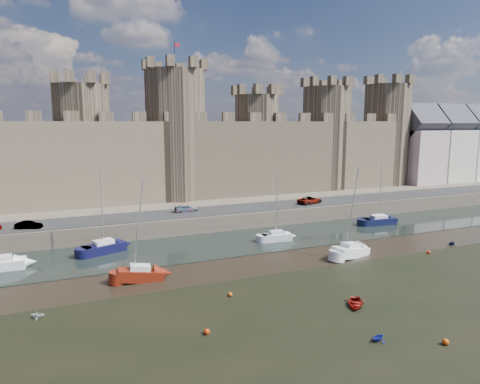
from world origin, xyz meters
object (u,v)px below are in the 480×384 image
(sailboat_2, at_px, (276,236))
(car_3, at_px, (310,200))
(car_2, at_px, (187,209))
(sailboat_1, at_px, (104,247))
(sailboat_0, at_px, (0,263))
(sailboat_4, at_px, (140,274))
(sailboat_5, at_px, (350,250))
(dinghy_1, at_px, (378,337))
(car_1, at_px, (29,225))
(sailboat_3, at_px, (379,220))

(sailboat_2, bearing_deg, car_3, 47.16)
(car_2, xyz_separation_m, sailboat_1, (-13.24, -8.83, -2.22))
(car_3, height_order, sailboat_0, sailboat_0)
(car_2, bearing_deg, car_3, -93.43)
(sailboat_1, bearing_deg, sailboat_4, -96.70)
(sailboat_1, bearing_deg, sailboat_5, -44.97)
(car_2, distance_m, dinghy_1, 39.94)
(car_1, height_order, car_3, car_3)
(car_1, bearing_deg, sailboat_2, -88.89)
(car_2, relative_size, car_3, 0.82)
(sailboat_4, bearing_deg, car_2, 66.60)
(sailboat_5, bearing_deg, sailboat_0, 149.00)
(car_3, bearing_deg, car_2, 69.91)
(car_2, bearing_deg, sailboat_1, 124.53)
(car_3, relative_size, sailboat_3, 0.48)
(sailboat_5, bearing_deg, sailboat_4, 160.74)
(sailboat_1, xyz_separation_m, sailboat_3, (42.40, -1.12, -0.07))
(sailboat_2, distance_m, sailboat_3, 19.88)
(sailboat_3, distance_m, dinghy_1, 38.98)
(sailboat_5, bearing_deg, car_2, 108.66)
(sailboat_1, bearing_deg, car_1, 123.74)
(sailboat_3, bearing_deg, car_2, 166.99)
(car_1, relative_size, sailboat_4, 0.30)
(car_2, bearing_deg, sailboat_4, 153.07)
(sailboat_1, height_order, sailboat_5, sailboat_5)
(car_1, xyz_separation_m, sailboat_2, (31.45, -9.86, -2.29))
(car_1, distance_m, sailboat_5, 41.65)
(sailboat_0, distance_m, sailboat_5, 40.80)
(car_2, height_order, sailboat_2, sailboat_2)
(sailboat_0, bearing_deg, sailboat_4, -30.68)
(sailboat_0, distance_m, sailboat_3, 53.74)
(sailboat_2, xyz_separation_m, sailboat_4, (-20.00, -7.86, 0.03))
(car_2, height_order, car_3, car_3)
(car_3, distance_m, sailboat_5, 21.46)
(car_3, bearing_deg, sailboat_1, 85.99)
(car_1, distance_m, sailboat_1, 11.14)
(car_3, distance_m, sailboat_0, 46.91)
(car_3, distance_m, sailboat_2, 16.17)
(sailboat_0, xyz_separation_m, sailboat_4, (13.99, -9.30, 0.01))
(car_3, xyz_separation_m, sailboat_5, (-6.66, -20.26, -2.36))
(car_1, bearing_deg, car_2, -65.35)
(sailboat_1, bearing_deg, sailboat_2, -28.51)
(car_3, distance_m, sailboat_1, 35.42)
(car_3, height_order, sailboat_5, sailboat_5)
(car_2, relative_size, sailboat_5, 0.34)
(car_1, xyz_separation_m, car_3, (43.39, 0.77, 0.10))
(sailboat_0, height_order, sailboat_4, sailboat_4)
(sailboat_2, relative_size, sailboat_3, 0.93)
(sailboat_4, bearing_deg, sailboat_5, 0.38)
(sailboat_3, relative_size, sailboat_5, 0.87)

